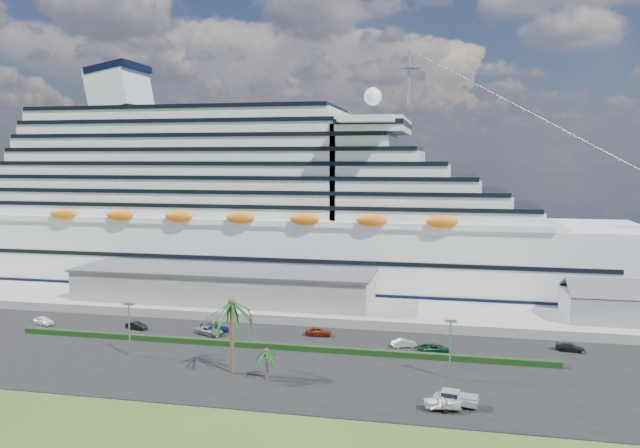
% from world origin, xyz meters
% --- Properties ---
extents(ground, '(420.00, 420.00, 0.00)m').
position_xyz_m(ground, '(0.00, 0.00, 0.00)').
color(ground, '#33501A').
rests_on(ground, ground).
extents(asphalt_lot, '(140.00, 38.00, 0.12)m').
position_xyz_m(asphalt_lot, '(0.00, 11.00, 0.06)').
color(asphalt_lot, black).
rests_on(asphalt_lot, ground).
extents(wharf, '(240.00, 20.00, 1.80)m').
position_xyz_m(wharf, '(0.00, 40.00, 0.90)').
color(wharf, gray).
rests_on(wharf, ground).
extents(water, '(420.00, 160.00, 0.02)m').
position_xyz_m(water, '(0.00, 130.00, 0.01)').
color(water, black).
rests_on(water, ground).
extents(cruise_ship, '(191.00, 38.00, 54.00)m').
position_xyz_m(cruise_ship, '(-21.53, 64.00, 16.69)').
color(cruise_ship, silver).
rests_on(cruise_ship, ground).
extents(terminal_building, '(61.00, 15.00, 6.30)m').
position_xyz_m(terminal_building, '(-25.00, 40.00, 5.01)').
color(terminal_building, gray).
rests_on(terminal_building, wharf).
extents(port_shed, '(24.00, 12.31, 7.37)m').
position_xyz_m(port_shed, '(52.00, 40.00, 4.40)').
color(port_shed, gray).
rests_on(port_shed, wharf).
extents(hedge, '(88.00, 1.10, 0.90)m').
position_xyz_m(hedge, '(-8.00, 16.00, 0.57)').
color(hedge, black).
rests_on(hedge, asphalt_lot).
extents(lamp_post_left, '(1.60, 0.35, 8.27)m').
position_xyz_m(lamp_post_left, '(-28.00, 8.00, 5.34)').
color(lamp_post_left, gray).
rests_on(lamp_post_left, asphalt_lot).
extents(lamp_post_right, '(1.60, 0.35, 8.27)m').
position_xyz_m(lamp_post_right, '(20.00, 8.00, 5.34)').
color(lamp_post_right, gray).
rests_on(lamp_post_right, asphalt_lot).
extents(palm_tall, '(8.82, 8.82, 11.13)m').
position_xyz_m(palm_tall, '(-10.00, 4.00, 9.20)').
color(palm_tall, '#47301E').
rests_on(palm_tall, ground).
extents(palm_short, '(3.53, 3.53, 4.56)m').
position_xyz_m(palm_short, '(-4.50, 2.50, 3.67)').
color(palm_short, '#47301E').
rests_on(palm_short, ground).
extents(parked_car_0, '(4.66, 3.11, 1.47)m').
position_xyz_m(parked_car_0, '(-52.51, 21.26, 0.86)').
color(parked_car_0, white).
rests_on(parked_car_0, asphalt_lot).
extents(parked_car_1, '(4.23, 2.29, 1.32)m').
position_xyz_m(parked_car_1, '(-34.46, 21.94, 0.78)').
color(parked_car_1, black).
rests_on(parked_car_1, asphalt_lot).
extents(parked_car_2, '(5.82, 4.27, 1.47)m').
position_xyz_m(parked_car_2, '(-20.48, 21.37, 0.86)').
color(parked_car_2, gray).
rests_on(parked_car_2, asphalt_lot).
extents(parked_car_3, '(5.36, 2.92, 1.47)m').
position_xyz_m(parked_car_3, '(-20.21, 23.14, 0.86)').
color(parked_car_3, '#171D52').
rests_on(parked_car_3, asphalt_lot).
extents(parked_car_4, '(4.54, 2.00, 1.52)m').
position_xyz_m(parked_car_4, '(-2.03, 24.56, 0.88)').
color(parked_car_4, maroon).
rests_on(parked_car_4, asphalt_lot).
extents(parked_car_5, '(4.26, 2.77, 1.33)m').
position_xyz_m(parked_car_5, '(12.79, 21.16, 0.78)').
color(parked_car_5, '#A5A7AC').
rests_on(parked_car_5, asphalt_lot).
extents(parked_car_6, '(5.61, 3.82, 1.43)m').
position_xyz_m(parked_car_6, '(17.56, 19.15, 0.83)').
color(parked_car_6, black).
rests_on(parked_car_6, asphalt_lot).
extents(parked_car_7, '(4.57, 2.53, 1.25)m').
position_xyz_m(parked_car_7, '(38.45, 24.41, 0.75)').
color(parked_car_7, black).
rests_on(parked_car_7, asphalt_lot).
extents(pickup_truck, '(5.62, 2.82, 1.89)m').
position_xyz_m(pickup_truck, '(20.71, -1.51, 1.16)').
color(pickup_truck, black).
rests_on(pickup_truck, asphalt_lot).
extents(boat_trailer, '(5.46, 3.86, 1.53)m').
position_xyz_m(boat_trailer, '(19.27, -3.34, 1.13)').
color(boat_trailer, gray).
rests_on(boat_trailer, asphalt_lot).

